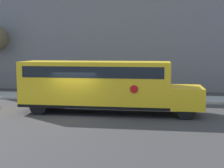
# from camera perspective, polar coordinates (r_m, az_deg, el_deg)

# --- Properties ---
(ground_plane) EXTENTS (60.00, 60.00, 0.00)m
(ground_plane) POSITION_cam_1_polar(r_m,az_deg,el_deg) (17.92, -6.75, -5.83)
(ground_plane) COLOR #3A3838
(sidewalk_strip) EXTENTS (44.00, 3.00, 0.15)m
(sidewalk_strip) POSITION_cam_1_polar(r_m,az_deg,el_deg) (24.14, -2.71, -2.43)
(sidewalk_strip) COLOR #9E9E99
(sidewalk_strip) RESTS_ON ground
(building_backdrop) EXTENTS (32.00, 4.00, 9.42)m
(building_backdrop) POSITION_cam_1_polar(r_m,az_deg,el_deg) (30.27, -0.35, 8.17)
(building_backdrop) COLOR slate
(building_backdrop) RESTS_ON ground
(school_bus) EXTENTS (10.54, 2.57, 3.06)m
(school_bus) POSITION_cam_1_polar(r_m,az_deg,el_deg) (18.43, -1.89, 0.08)
(school_bus) COLOR yellow
(school_bus) RESTS_ON ground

